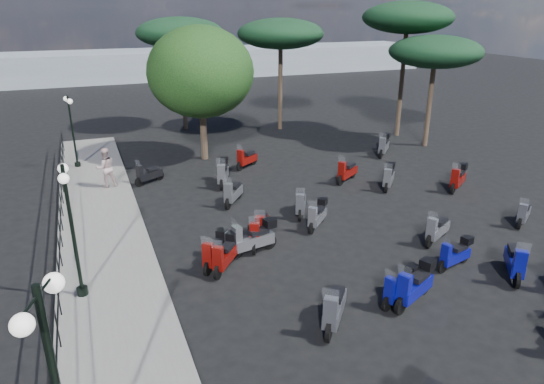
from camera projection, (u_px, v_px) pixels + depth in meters
name	position (u px, v px, depth m)	size (l,w,h in m)	color
ground	(318.00, 256.00, 15.92)	(120.00, 120.00, 0.00)	black
sidewalk	(105.00, 249.00, 16.26)	(3.00, 30.00, 0.15)	slate
railing	(59.00, 235.00, 15.35)	(0.04, 26.04, 1.10)	black
lamp_post_1	(71.00, 224.00, 12.77)	(0.31, 1.13, 3.82)	black
lamp_post_2	(72.00, 127.00, 23.64)	(0.42, 1.03, 3.55)	black
pedestrian_far	(105.00, 168.00, 21.31)	(0.87, 0.67, 1.78)	beige
scooter_1	(334.00, 309.00, 12.28)	(1.27, 1.52, 1.48)	black
scooter_2	(225.00, 255.00, 14.97)	(1.16, 1.38, 1.32)	black
scooter_3	(253.00, 239.00, 15.89)	(1.82, 0.68, 1.46)	black
scooter_4	(233.00, 193.00, 19.93)	(1.16, 1.44, 1.39)	black
scooter_5	(149.00, 175.00, 22.28)	(1.44, 0.90, 1.26)	black
scooter_7	(400.00, 287.00, 13.29)	(1.49, 0.81, 1.25)	black
scooter_8	(415.00, 286.00, 13.22)	(1.72, 1.00, 1.46)	black
scooter_9	(241.00, 242.00, 15.84)	(1.48, 0.74, 1.23)	black
scooter_10	(262.00, 227.00, 16.93)	(0.94, 1.59, 1.38)	black
scooter_11	(223.00, 173.00, 22.07)	(0.95, 1.77, 1.48)	black
scooter_14	(455.00, 254.00, 15.09)	(1.50, 0.61, 1.21)	black
scooter_15	(317.00, 216.00, 17.82)	(1.25, 1.23, 1.27)	black
scooter_16	(301.00, 204.00, 18.90)	(0.94, 1.55, 1.35)	black
scooter_17	(246.00, 159.00, 24.44)	(1.43, 1.09, 1.35)	black
scooter_21	(437.00, 230.00, 16.73)	(1.54, 0.94, 1.34)	black
scooter_22	(389.00, 177.00, 21.69)	(1.26, 1.38, 1.36)	black
scooter_23	(347.00, 172.00, 22.49)	(1.52, 1.07, 1.39)	black
scooter_26	(515.00, 262.00, 14.52)	(1.23, 1.52, 1.47)	black
scooter_27	(523.00, 214.00, 18.11)	(1.33, 0.94, 1.22)	black
scooter_28	(458.00, 178.00, 21.51)	(1.55, 1.15, 1.41)	black
scooter_29	(384.00, 146.00, 26.49)	(1.36, 1.41, 1.42)	black
scooter_30	(215.00, 252.00, 15.17)	(1.16, 1.38, 1.32)	black
scooter_31	(256.00, 233.00, 16.43)	(0.94, 1.59, 1.38)	black
broadleaf_tree	(201.00, 72.00, 24.45)	(5.41, 5.41, 6.87)	#38281E
pine_0	(281.00, 34.00, 30.26)	(5.43, 5.43, 7.02)	#38281E
pine_1	(408.00, 18.00, 28.31)	(5.31, 5.31, 7.99)	#38281E
pine_2	(180.00, 33.00, 30.20)	(5.43, 5.43, 7.09)	#38281E
pine_3	(435.00, 52.00, 26.60)	(5.09, 5.09, 6.23)	#38281E
distant_hills	(138.00, 65.00, 54.43)	(70.00, 8.00, 3.00)	gray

